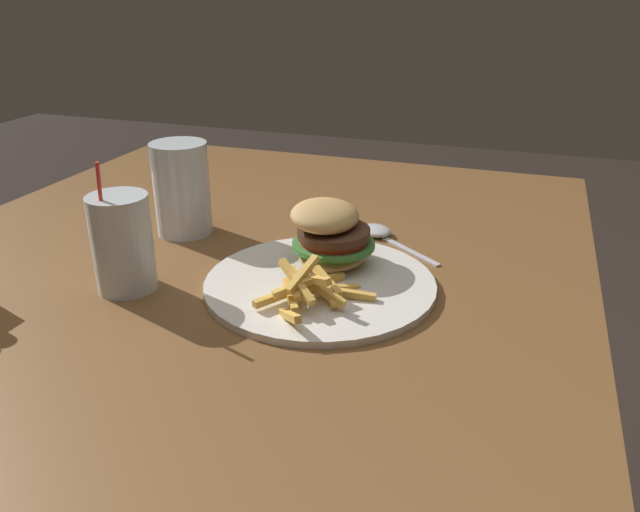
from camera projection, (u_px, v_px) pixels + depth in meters
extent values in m
cube|color=brown|center=(209.00, 291.00, 0.87)|extent=(1.37, 1.03, 0.03)
cylinder|color=brown|center=(523.00, 353.00, 1.43)|extent=(0.08, 0.08, 0.74)
cylinder|color=brown|center=(182.00, 295.00, 1.69)|extent=(0.08, 0.08, 0.74)
cylinder|color=white|center=(320.00, 284.00, 0.85)|extent=(0.31, 0.31, 0.01)
ellipsoid|color=tan|center=(333.00, 255.00, 0.89)|extent=(0.13, 0.11, 0.03)
cylinder|color=#428438|center=(334.00, 244.00, 0.88)|extent=(0.14, 0.14, 0.01)
cylinder|color=red|center=(334.00, 239.00, 0.88)|extent=(0.11, 0.11, 0.01)
cylinder|color=#4C2D1E|center=(334.00, 233.00, 0.88)|extent=(0.12, 0.12, 0.01)
ellipsoid|color=tan|center=(325.00, 215.00, 0.87)|extent=(0.13, 0.12, 0.05)
cube|color=gold|center=(325.00, 286.00, 0.80)|extent=(0.08, 0.06, 0.02)
cube|color=gold|center=(333.00, 289.00, 0.80)|extent=(0.07, 0.06, 0.03)
cube|color=gold|center=(325.00, 280.00, 0.83)|extent=(0.06, 0.04, 0.01)
cube|color=gold|center=(279.00, 296.00, 0.78)|extent=(0.07, 0.05, 0.01)
cube|color=gold|center=(296.00, 281.00, 0.77)|extent=(0.06, 0.07, 0.03)
cube|color=gold|center=(290.00, 316.00, 0.74)|extent=(0.05, 0.05, 0.03)
cube|color=gold|center=(320.00, 289.00, 0.78)|extent=(0.04, 0.08, 0.03)
cube|color=gold|center=(290.00, 295.00, 0.78)|extent=(0.07, 0.05, 0.01)
cube|color=gold|center=(296.00, 286.00, 0.77)|extent=(0.05, 0.05, 0.02)
cube|color=gold|center=(302.00, 274.00, 0.77)|extent=(0.07, 0.02, 0.03)
cube|color=gold|center=(295.00, 283.00, 0.78)|extent=(0.06, 0.04, 0.02)
cube|color=gold|center=(328.00, 281.00, 0.80)|extent=(0.05, 0.05, 0.02)
cube|color=gold|center=(311.00, 279.00, 0.77)|extent=(0.04, 0.06, 0.02)
cube|color=gold|center=(342.00, 293.00, 0.80)|extent=(0.02, 0.09, 0.02)
cylinder|color=silver|center=(182.00, 189.00, 1.00)|extent=(0.09, 0.09, 0.15)
cylinder|color=gold|center=(183.00, 197.00, 1.01)|extent=(0.08, 0.08, 0.12)
cylinder|color=silver|center=(123.00, 243.00, 0.82)|extent=(0.08, 0.08, 0.13)
cylinder|color=orange|center=(124.00, 257.00, 0.83)|extent=(0.07, 0.07, 0.09)
cylinder|color=red|center=(104.00, 229.00, 0.80)|extent=(0.02, 0.02, 0.18)
ellipsoid|color=silver|center=(376.00, 230.00, 1.02)|extent=(0.07, 0.07, 0.02)
cube|color=silver|center=(410.00, 251.00, 0.95)|extent=(0.08, 0.11, 0.00)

